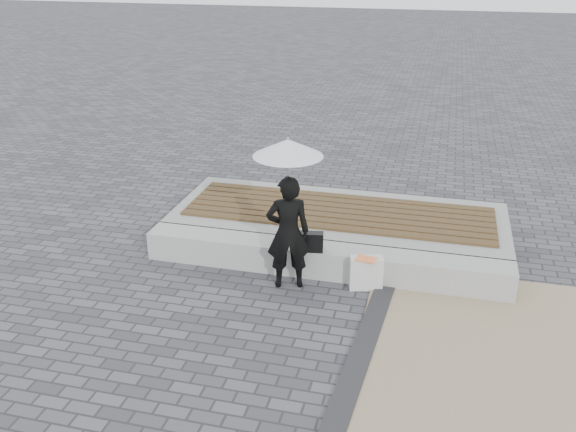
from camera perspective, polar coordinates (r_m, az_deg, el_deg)
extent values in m
plane|color=#4F4F54|center=(7.27, 0.68, -11.14)|extent=(80.00, 80.00, 0.00)
cube|color=#2A292B|center=(6.75, 6.04, -14.20)|extent=(0.61, 5.20, 0.04)
cube|color=#ADADA7|center=(8.50, 3.23, -4.03)|extent=(5.00, 0.45, 0.40)
cube|color=gray|center=(9.57, 4.64, -0.78)|extent=(5.00, 2.00, 0.40)
imported|color=black|center=(7.94, 0.00, -1.54)|extent=(0.65, 0.52, 1.53)
cylinder|color=#AFAFB4|center=(7.70, 0.00, 2.47)|extent=(0.02, 0.02, 0.86)
cone|color=silver|center=(7.53, 0.00, 6.28)|extent=(0.86, 0.86, 0.21)
sphere|color=#AFAFB4|center=(7.49, 0.00, 7.16)|extent=(0.03, 0.03, 0.03)
cube|color=black|center=(8.24, 1.94, -2.37)|extent=(0.39, 0.19, 0.27)
cube|color=silver|center=(8.18, 7.17, -5.19)|extent=(0.46, 0.28, 0.45)
cube|color=#FD273D|center=(8.03, 7.20, -3.93)|extent=(0.28, 0.22, 0.01)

